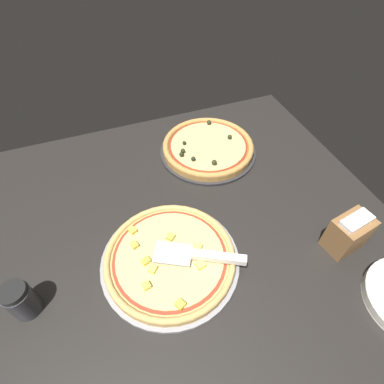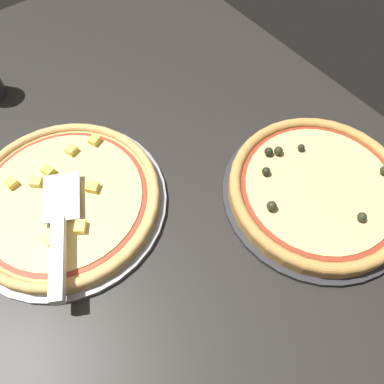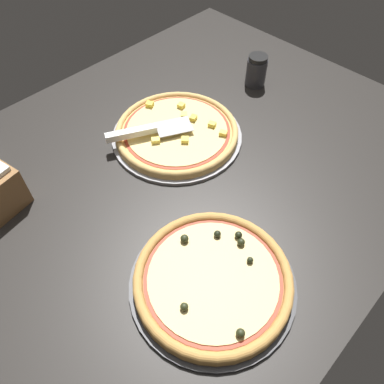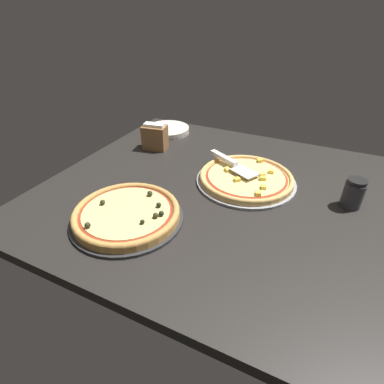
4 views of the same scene
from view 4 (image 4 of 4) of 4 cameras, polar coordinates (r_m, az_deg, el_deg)
ground_plane at (r=111.65cm, az=7.80°, el=-0.81°), size 137.43×114.66×3.60cm
pizza_pan_front at (r=117.26cm, az=10.18°, el=2.06°), size 37.93×37.93×1.00cm
pizza_front at (r=116.39cm, az=10.27°, el=2.80°), size 35.65×35.65×3.20cm
pizza_pan_back at (r=98.32cm, az=-12.21°, el=-4.91°), size 35.87×35.87×1.00cm
pizza_back at (r=97.05cm, az=-12.34°, el=-3.91°), size 33.72×33.72×4.33cm
serving_spatula at (r=121.51cm, az=6.80°, el=5.95°), size 23.59×15.39×2.00cm
plate_stack at (r=162.11cm, az=-4.69°, el=11.71°), size 22.76×22.76×2.80cm
parmesan_shaker at (r=113.18cm, az=28.38°, el=-0.25°), size 6.67×6.67×10.37cm
napkin_holder at (r=142.30cm, az=-7.08°, el=10.39°), size 11.91×9.14×12.16cm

